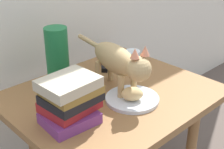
{
  "coord_description": "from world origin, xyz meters",
  "views": [
    {
      "loc": [
        -0.75,
        -0.79,
        1.16
      ],
      "look_at": [
        0.0,
        0.0,
        0.63
      ],
      "focal_mm": 50.93,
      "sensor_mm": 36.0,
      "label": 1
    }
  ],
  "objects_px": {
    "green_vase": "(57,57)",
    "plate": "(132,99)",
    "side_table": "(112,109)",
    "bread_roll": "(132,94)",
    "cat": "(119,61)",
    "candle_jar": "(132,61)",
    "tv_remote": "(106,64)",
    "book_stack": "(70,100)"
  },
  "relations": [
    {
      "from": "book_stack",
      "to": "tv_remote",
      "type": "distance_m",
      "value": 0.47
    },
    {
      "from": "side_table",
      "to": "tv_remote",
      "type": "height_order",
      "value": "tv_remote"
    },
    {
      "from": "bread_roll",
      "to": "cat",
      "type": "bearing_deg",
      "value": 75.03
    },
    {
      "from": "plate",
      "to": "tv_remote",
      "type": "xyz_separation_m",
      "value": [
        0.14,
        0.3,
        0.0
      ]
    },
    {
      "from": "cat",
      "to": "book_stack",
      "type": "bearing_deg",
      "value": -172.57
    },
    {
      "from": "cat",
      "to": "green_vase",
      "type": "height_order",
      "value": "green_vase"
    },
    {
      "from": "bread_roll",
      "to": "cat",
      "type": "height_order",
      "value": "cat"
    },
    {
      "from": "plate",
      "to": "green_vase",
      "type": "height_order",
      "value": "green_vase"
    },
    {
      "from": "tv_remote",
      "to": "bread_roll",
      "type": "bearing_deg",
      "value": -150.77
    },
    {
      "from": "bread_roll",
      "to": "green_vase",
      "type": "distance_m",
      "value": 0.34
    },
    {
      "from": "side_table",
      "to": "candle_jar",
      "type": "xyz_separation_m",
      "value": [
        0.23,
        0.1,
        0.11
      ]
    },
    {
      "from": "plate",
      "to": "book_stack",
      "type": "bearing_deg",
      "value": 169.15
    },
    {
      "from": "plate",
      "to": "side_table",
      "type": "bearing_deg",
      "value": 98.41
    },
    {
      "from": "cat",
      "to": "book_stack",
      "type": "distance_m",
      "value": 0.27
    },
    {
      "from": "green_vase",
      "to": "tv_remote",
      "type": "relative_size",
      "value": 1.63
    },
    {
      "from": "cat",
      "to": "candle_jar",
      "type": "xyz_separation_m",
      "value": [
        0.2,
        0.12,
        -0.09
      ]
    },
    {
      "from": "book_stack",
      "to": "green_vase",
      "type": "relative_size",
      "value": 0.82
    },
    {
      "from": "plate",
      "to": "book_stack",
      "type": "relative_size",
      "value": 1.01
    },
    {
      "from": "plate",
      "to": "book_stack",
      "type": "height_order",
      "value": "book_stack"
    },
    {
      "from": "plate",
      "to": "bread_roll",
      "type": "distance_m",
      "value": 0.04
    },
    {
      "from": "cat",
      "to": "tv_remote",
      "type": "relative_size",
      "value": 3.16
    },
    {
      "from": "bread_roll",
      "to": "book_stack",
      "type": "relative_size",
      "value": 0.4
    },
    {
      "from": "candle_jar",
      "to": "green_vase",
      "type": "bearing_deg",
      "value": 163.91
    },
    {
      "from": "plate",
      "to": "candle_jar",
      "type": "relative_size",
      "value": 2.38
    },
    {
      "from": "plate",
      "to": "tv_remote",
      "type": "height_order",
      "value": "tv_remote"
    },
    {
      "from": "side_table",
      "to": "candle_jar",
      "type": "distance_m",
      "value": 0.27
    },
    {
      "from": "book_stack",
      "to": "candle_jar",
      "type": "xyz_separation_m",
      "value": [
        0.46,
        0.15,
        -0.04
      ]
    },
    {
      "from": "side_table",
      "to": "candle_jar",
      "type": "relative_size",
      "value": 9.15
    },
    {
      "from": "side_table",
      "to": "plate",
      "type": "distance_m",
      "value": 0.13
    },
    {
      "from": "plate",
      "to": "book_stack",
      "type": "xyz_separation_m",
      "value": [
        -0.25,
        0.05,
        0.08
      ]
    },
    {
      "from": "cat",
      "to": "candle_jar",
      "type": "height_order",
      "value": "cat"
    },
    {
      "from": "candle_jar",
      "to": "cat",
      "type": "bearing_deg",
      "value": -149.65
    },
    {
      "from": "book_stack",
      "to": "candle_jar",
      "type": "height_order",
      "value": "book_stack"
    },
    {
      "from": "candle_jar",
      "to": "plate",
      "type": "bearing_deg",
      "value": -136.83
    },
    {
      "from": "book_stack",
      "to": "tv_remote",
      "type": "relative_size",
      "value": 1.33
    },
    {
      "from": "plate",
      "to": "candle_jar",
      "type": "distance_m",
      "value": 0.29
    },
    {
      "from": "plate",
      "to": "tv_remote",
      "type": "relative_size",
      "value": 1.35
    },
    {
      "from": "cat",
      "to": "book_stack",
      "type": "relative_size",
      "value": 2.38
    },
    {
      "from": "bread_roll",
      "to": "tv_remote",
      "type": "xyz_separation_m",
      "value": [
        0.16,
        0.31,
        -0.03
      ]
    },
    {
      "from": "green_vase",
      "to": "plate",
      "type": "bearing_deg",
      "value": -67.69
    },
    {
      "from": "green_vase",
      "to": "bread_roll",
      "type": "bearing_deg",
      "value": -70.81
    },
    {
      "from": "bread_roll",
      "to": "green_vase",
      "type": "relative_size",
      "value": 0.33
    }
  ]
}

